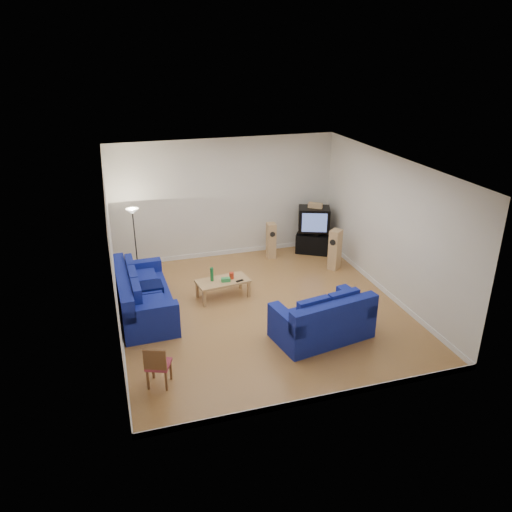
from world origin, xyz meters
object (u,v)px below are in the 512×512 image
object	(u,v)px
coffee_table	(223,282)
television	(314,219)
sofa_three_seat	(141,299)
tv_stand	(312,243)
sofa_loveseat	(323,322)

from	to	relation	value
coffee_table	television	world-z (taller)	television
sofa_three_seat	tv_stand	size ratio (longest dim) A/B	2.86
sofa_loveseat	tv_stand	size ratio (longest dim) A/B	2.29
sofa_three_seat	coffee_table	bearing A→B (deg)	95.23
coffee_table	tv_stand	xyz separation A→B (m)	(3.01, 1.91, -0.10)
television	sofa_three_seat	bearing A→B (deg)	-135.61
tv_stand	television	bearing A→B (deg)	87.74
television	tv_stand	bearing A→B (deg)	-102.51
sofa_loveseat	television	bearing A→B (deg)	59.43
tv_stand	sofa_three_seat	bearing A→B (deg)	-125.67
sofa_loveseat	television	xyz separation A→B (m)	(1.55, 4.22, 0.61)
sofa_three_seat	sofa_loveseat	world-z (taller)	sofa_three_seat
coffee_table	tv_stand	size ratio (longest dim) A/B	1.41
tv_stand	television	distance (m)	0.69
coffee_table	sofa_three_seat	bearing A→B (deg)	-172.86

